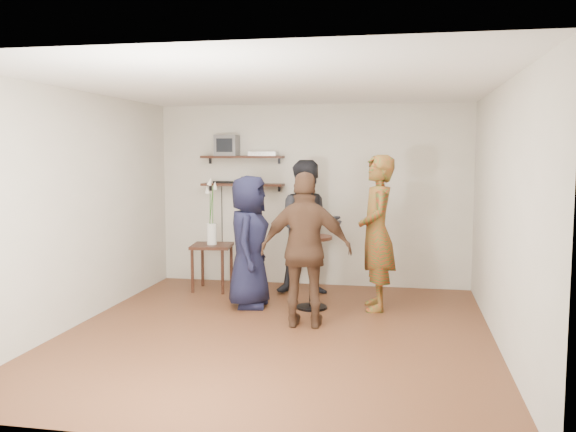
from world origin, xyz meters
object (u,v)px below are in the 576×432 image
Objects in this scene: side_table at (212,252)px; crt_monitor at (227,145)px; person_dark at (309,228)px; person_plaid at (377,233)px; person_navy at (249,242)px; radio at (249,180)px; dvd_deck at (263,154)px; drinks_table at (312,262)px; person_brown at (306,250)px.

crt_monitor is at bearing 80.94° from side_table.
side_table is (-0.08, -0.52, -1.48)m from crt_monitor.
person_dark is (1.28, -0.50, -1.11)m from crt_monitor.
person_dark is (-0.94, 0.64, -0.04)m from person_plaid.
person_plaid is 1.15× the size of person_navy.
person_plaid is (1.89, -1.14, -0.57)m from radio.
dvd_deck reaches higher than radio.
radio is 1.93m from drinks_table.
crt_monitor reaches higher than person_plaid.
side_table is at bearing -99.06° from crt_monitor.
drinks_table is at bearing -48.73° from radio.
dvd_deck is at bearing 1.63° from person_navy.
person_dark is (-0.16, 0.77, 0.33)m from drinks_table.
drinks_table is (0.90, -1.26, -1.32)m from dvd_deck.
person_navy is at bearing -139.16° from person_dark.
dvd_deck is at bearing 0.00° from crt_monitor.
person_dark is (0.95, -0.50, -0.61)m from radio.
side_table is at bearing 169.35° from person_dark.
dvd_deck is 0.21× the size of person_plaid.
radio is at bearing 140.69° from person_dark.
person_plaid is 1.04× the size of person_dark.
crt_monitor reaches higher than side_table.
person_brown is (0.05, -0.78, 0.28)m from drinks_table.
radio reaches higher than side_table.
person_navy is at bearing -63.57° from crt_monitor.
radio is 0.13× the size of person_navy.
crt_monitor reaches higher than person_brown.
radio is 2.45m from person_brown.
person_dark is at bearing -40.84° from person_navy.
radio is 0.24× the size of drinks_table.
dvd_deck reaches higher than drinks_table.
person_navy reaches higher than side_table.
side_table is 0.38× the size of person_brown.
crt_monitor is 0.60m from radio.
person_brown reaches higher than radio.
person_brown is (-0.72, -0.91, -0.09)m from person_plaid.
person_navy is at bearing -176.56° from drinks_table.
dvd_deck is 2.24m from person_plaid.
crt_monitor is at bearing 22.99° from person_navy.
crt_monitor is 0.50× the size of side_table.
person_plaid is at bearing -27.24° from crt_monitor.
drinks_table is (1.52, -0.74, 0.04)m from side_table.
radio is 0.12× the size of person_plaid.
person_dark is 1.57m from person_brown.
radio is at bearing 131.27° from drinks_table.
drinks_table is 0.55× the size of person_navy.
person_dark is (0.74, -0.50, -0.99)m from dvd_deck.
crt_monitor is 0.17× the size of person_plaid.
person_dark is at bearing 101.75° from drinks_table.
crt_monitor is at bearing 180.00° from dvd_deck.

